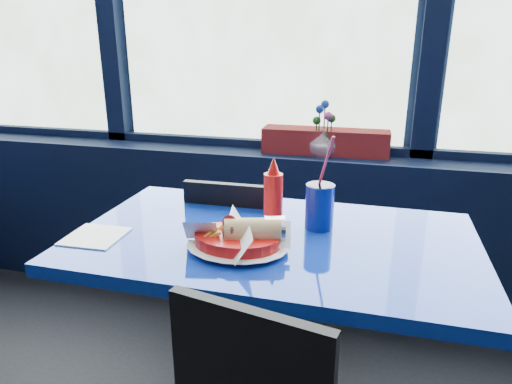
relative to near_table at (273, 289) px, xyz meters
name	(u,v)px	position (x,y,z in m)	size (l,w,h in m)	color
window_sill	(254,226)	(-0.30, 0.87, -0.17)	(5.00, 0.26, 0.80)	black
near_table	(273,289)	(0.00, 0.00, 0.00)	(1.20, 0.70, 0.75)	black
chair_near_back	(242,261)	(-0.20, 0.33, -0.09)	(0.38, 0.39, 0.83)	black
planter_box	(325,141)	(0.04, 0.90, 0.29)	(0.59, 0.15, 0.12)	maroon
flower_vase	(323,140)	(0.04, 0.83, 0.31)	(0.15, 0.16, 0.26)	silver
food_basket	(239,238)	(-0.07, -0.12, 0.22)	(0.28, 0.28, 0.10)	red
ketchup_bottle	(273,196)	(-0.02, 0.08, 0.28)	(0.06, 0.06, 0.23)	red
soda_cup	(320,205)	(0.12, 0.10, 0.26)	(0.09, 0.09, 0.30)	navy
napkin	(95,236)	(-0.52, -0.15, 0.18)	(0.16, 0.16, 0.00)	white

